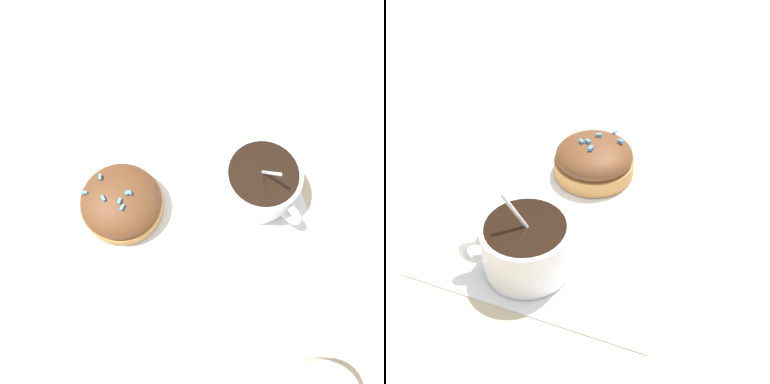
{
  "view_description": "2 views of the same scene",
  "coord_description": "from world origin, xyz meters",
  "views": [
    {
      "loc": [
        -0.03,
        -0.16,
        0.46
      ],
      "look_at": [
        0.0,
        -0.01,
        0.03
      ],
      "focal_mm": 35.0,
      "sensor_mm": 36.0,
      "label": 1
    },
    {
      "loc": [
        0.42,
        0.16,
        0.43
      ],
      "look_at": [
        -0.01,
        0.01,
        0.03
      ],
      "focal_mm": 50.0,
      "sensor_mm": 36.0,
      "label": 2
    }
  ],
  "objects": [
    {
      "name": "ground_plane",
      "position": [
        0.0,
        0.0,
        0.0
      ],
      "size": [
        3.0,
        3.0,
        0.0
      ],
      "primitive_type": "plane",
      "color": "#C6B793"
    },
    {
      "name": "paper_napkin",
      "position": [
        0.0,
        0.0,
        0.0
      ],
      "size": [
        0.3,
        0.27,
        0.0
      ],
      "color": "white",
      "rests_on": "ground_plane"
    },
    {
      "name": "coffee_cup",
      "position": [
        0.09,
        -0.01,
        0.03
      ],
      "size": [
        0.09,
        0.11,
        0.1
      ],
      "color": "white",
      "rests_on": "paper_napkin"
    },
    {
      "name": "frosted_pastry",
      "position": [
        -0.08,
        0.0,
        0.02
      ],
      "size": [
        0.1,
        0.1,
        0.05
      ],
      "color": "#C18442",
      "rests_on": "paper_napkin"
    }
  ]
}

